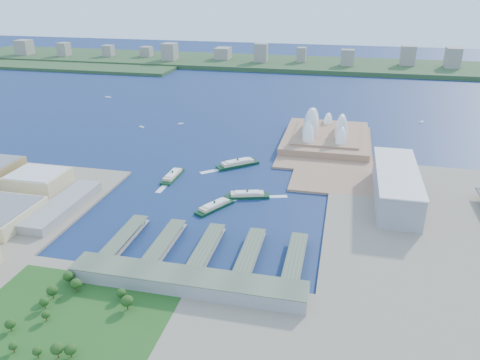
% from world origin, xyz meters
% --- Properties ---
extents(ground, '(3000.00, 3000.00, 0.00)m').
position_xyz_m(ground, '(0.00, 0.00, 0.00)').
color(ground, '#0E1B43').
rests_on(ground, ground).
extents(south_land, '(720.00, 180.00, 3.00)m').
position_xyz_m(south_land, '(0.00, -210.00, 1.50)').
color(south_land, gray).
rests_on(south_land, ground).
extents(east_land, '(240.00, 500.00, 3.00)m').
position_xyz_m(east_land, '(240.00, -50.00, 1.50)').
color(east_land, gray).
rests_on(east_land, ground).
extents(peninsula, '(135.00, 220.00, 3.00)m').
position_xyz_m(peninsula, '(107.50, 260.00, 1.50)').
color(peninsula, '#956E51').
rests_on(peninsula, ground).
extents(far_shore, '(2200.00, 260.00, 12.00)m').
position_xyz_m(far_shore, '(0.00, 980.00, 6.00)').
color(far_shore, '#2D4926').
rests_on(far_shore, ground).
extents(opera_house, '(134.00, 180.00, 58.00)m').
position_xyz_m(opera_house, '(105.00, 280.00, 32.00)').
color(opera_house, white).
rests_on(opera_house, peninsula).
extents(toaster_building, '(45.00, 155.00, 35.00)m').
position_xyz_m(toaster_building, '(195.00, 80.00, 20.50)').
color(toaster_building, gray).
rests_on(toaster_building, east_land).
extents(ferry_wharves, '(184.00, 90.00, 9.30)m').
position_xyz_m(ferry_wharves, '(14.00, -75.00, 4.65)').
color(ferry_wharves, '#4B5843').
rests_on(ferry_wharves, ground).
extents(terminal_building, '(200.00, 28.00, 12.00)m').
position_xyz_m(terminal_building, '(15.00, -135.00, 9.00)').
color(terminal_building, gray).
rests_on(terminal_building, south_land).
extents(park, '(150.00, 110.00, 16.00)m').
position_xyz_m(park, '(-60.00, -190.00, 11.00)').
color(park, '#194714').
rests_on(park, south_land).
extents(far_skyline, '(1900.00, 140.00, 55.00)m').
position_xyz_m(far_skyline, '(0.00, 960.00, 39.50)').
color(far_skyline, gray).
rests_on(far_skyline, far_shore).
extents(ferry_a, '(14.90, 52.57, 9.87)m').
position_xyz_m(ferry_a, '(-81.48, 89.61, 4.93)').
color(ferry_a, black).
rests_on(ferry_a, ground).
extents(ferry_b, '(56.02, 51.06, 11.45)m').
position_xyz_m(ferry_b, '(-8.24, 149.34, 5.72)').
color(ferry_b, black).
rests_on(ferry_b, ground).
extents(ferry_c, '(36.73, 50.84, 9.67)m').
position_xyz_m(ferry_c, '(-3.76, 15.70, 4.84)').
color(ferry_c, black).
rests_on(ferry_c, ground).
extents(ferry_d, '(53.48, 27.34, 9.81)m').
position_xyz_m(ferry_d, '(25.96, 53.37, 4.90)').
color(ferry_d, black).
rests_on(ferry_d, ground).
extents(boat_a, '(12.02, 8.80, 2.35)m').
position_xyz_m(boat_a, '(-214.12, 290.72, 1.17)').
color(boat_a, white).
rests_on(boat_a, ground).
extents(boat_b, '(9.25, 8.47, 2.52)m').
position_xyz_m(boat_b, '(-153.78, 324.51, 1.26)').
color(boat_b, white).
rests_on(boat_b, ground).
extents(boat_c, '(8.70, 11.47, 2.56)m').
position_xyz_m(boat_c, '(267.82, 432.66, 1.28)').
color(boat_c, white).
rests_on(boat_c, ground).
extents(boat_d, '(15.17, 6.77, 2.50)m').
position_xyz_m(boat_d, '(-378.38, 483.49, 1.25)').
color(boat_d, white).
rests_on(boat_d, ground).
extents(boat_e, '(10.23, 12.16, 2.99)m').
position_xyz_m(boat_e, '(68.41, 480.68, 1.49)').
color(boat_e, white).
rests_on(boat_e, ground).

